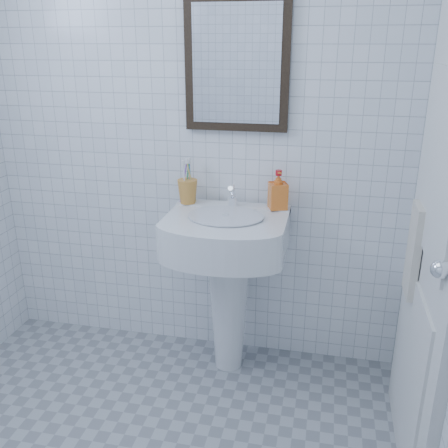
# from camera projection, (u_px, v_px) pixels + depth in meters

# --- Properties ---
(wall_back) EXTENTS (2.20, 0.02, 2.50)m
(wall_back) POSITION_uv_depth(u_px,v_px,m) (192.00, 126.00, 2.51)
(wall_back) COLOR white
(wall_back) RESTS_ON ground
(washbasin) EXTENTS (0.57, 0.42, 0.88)m
(washbasin) POSITION_uv_depth(u_px,v_px,m) (228.00, 266.00, 2.49)
(washbasin) COLOR white
(washbasin) RESTS_ON ground
(faucet) EXTENTS (0.05, 0.10, 0.12)m
(faucet) POSITION_uv_depth(u_px,v_px,m) (232.00, 197.00, 2.48)
(faucet) COLOR white
(faucet) RESTS_ON washbasin
(toothbrush_cup) EXTENTS (0.12, 0.12, 0.12)m
(toothbrush_cup) POSITION_uv_depth(u_px,v_px,m) (188.00, 191.00, 2.52)
(toothbrush_cup) COLOR #CE8935
(toothbrush_cup) RESTS_ON washbasin
(soap_dispenser) EXTENTS (0.11, 0.11, 0.19)m
(soap_dispenser) POSITION_uv_depth(u_px,v_px,m) (278.00, 190.00, 2.43)
(soap_dispenser) COLOR #E45416
(soap_dispenser) RESTS_ON washbasin
(wall_mirror) EXTENTS (0.50, 0.04, 0.62)m
(wall_mirror) POSITION_uv_depth(u_px,v_px,m) (237.00, 64.00, 2.34)
(wall_mirror) COLOR black
(wall_mirror) RESTS_ON wall_back
(bathroom_door) EXTENTS (0.04, 0.80, 2.00)m
(bathroom_door) POSITION_uv_depth(u_px,v_px,m) (436.00, 235.00, 1.79)
(bathroom_door) COLOR silver
(bathroom_door) RESTS_ON ground
(towel_ring) EXTENTS (0.01, 0.18, 0.18)m
(towel_ring) POSITION_uv_depth(u_px,v_px,m) (425.00, 208.00, 1.91)
(towel_ring) COLOR white
(towel_ring) RESTS_ON wall_right
(hand_towel) EXTENTS (0.03, 0.16, 0.38)m
(hand_towel) POSITION_uv_depth(u_px,v_px,m) (414.00, 251.00, 1.98)
(hand_towel) COLOR beige
(hand_towel) RESTS_ON towel_ring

